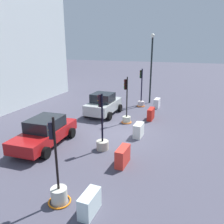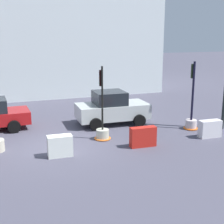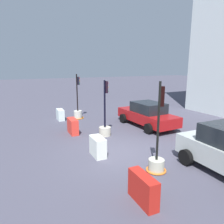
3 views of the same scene
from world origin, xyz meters
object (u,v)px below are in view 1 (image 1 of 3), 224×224
Objects in this scene: car_red_compact at (45,132)px; construction_barrier_4 at (157,103)px; traffic_light_0 at (59,190)px; traffic_light_2 at (126,116)px; construction_barrier_3 at (151,114)px; construction_barrier_1 at (123,156)px; car_silver_hatchback at (103,104)px; construction_barrier_2 at (139,130)px; traffic_light_3 at (141,100)px; construction_barrier_0 at (90,203)px; street_lamp_post at (151,63)px; traffic_light_1 at (102,140)px.

construction_barrier_4 is at bearing -25.36° from car_red_compact.
traffic_light_2 is (9.30, 0.13, 0.02)m from traffic_light_0.
construction_barrier_3 is (1.35, -1.56, -0.09)m from traffic_light_2.
construction_barrier_1 is 8.20m from car_silver_hatchback.
traffic_light_2 is 6.22m from car_red_compact.
construction_barrier_2 is 0.86× the size of construction_barrier_3.
construction_barrier_0 is (-14.28, -1.44, -0.24)m from traffic_light_3.
car_red_compact is 12.64m from street_lamp_post.
construction_barrier_2 is at bearing 178.29° from construction_barrier_3.
traffic_light_1 is 2.72× the size of construction_barrier_1.
traffic_light_2 is 3.40× the size of construction_barrier_2.
construction_barrier_0 is 0.95× the size of construction_barrier_4.
traffic_light_0 is at bearing 174.63° from construction_barrier_4.
construction_barrier_1 is (3.54, -0.09, 0.05)m from construction_barrier_0.
traffic_light_1 is at bearing 179.83° from traffic_light_2.
traffic_light_0 is 4.61m from traffic_light_1.
traffic_light_2 is 3.32× the size of construction_barrier_0.
traffic_light_2 is at bearing -119.13° from car_silver_hatchback.
traffic_light_0 is 14.28m from construction_barrier_4.
construction_barrier_2 is (-2.28, -1.46, -0.10)m from traffic_light_2.
construction_barrier_1 is 12.80m from street_lamp_post.
traffic_light_0 is at bearing 157.65° from construction_barrier_1.
traffic_light_1 is at bearing -80.81° from car_red_compact.
car_silver_hatchback is (10.62, 2.48, 0.36)m from traffic_light_0.
traffic_light_3 is 10.84m from construction_barrier_1.
traffic_light_2 is at bearing 14.58° from construction_barrier_1.
street_lamp_post reaches higher than traffic_light_1.
car_red_compact reaches higher than construction_barrier_2.
traffic_light_2 reaches higher than traffic_light_1.
traffic_light_0 is 3.25× the size of construction_barrier_0.
traffic_light_3 is 3.61m from street_lamp_post.
construction_barrier_0 is at bearing -95.80° from traffic_light_0.
construction_barrier_4 is (4.91, -1.47, -0.12)m from traffic_light_2.
construction_barrier_0 is (-0.13, -1.31, -0.11)m from traffic_light_0.
construction_barrier_0 is (-4.74, -1.45, -0.15)m from traffic_light_1.
traffic_light_2 is at bearing 163.37° from construction_barrier_4.
car_red_compact is (-10.15, 4.81, 0.38)m from construction_barrier_4.
traffic_light_0 is 14.14m from traffic_light_3.
traffic_light_2 is 0.98× the size of traffic_light_3.
traffic_light_2 is at bearing -179.96° from traffic_light_3.
construction_barrier_0 is 11.41m from car_silver_hatchback.
car_silver_hatchback is at bearing 19.43° from construction_barrier_0.
construction_barrier_3 is (10.66, -1.43, -0.07)m from traffic_light_0.
car_silver_hatchback is at bearing -8.62° from car_red_compact.
construction_barrier_4 is (0.07, -1.47, -0.22)m from traffic_light_3.
traffic_light_0 is 0.51× the size of street_lamp_post.
street_lamp_post is (11.64, -3.86, 3.06)m from car_red_compact.
construction_barrier_0 is at bearing -131.28° from car_red_compact.
car_silver_hatchback is (-3.60, 3.82, 0.45)m from construction_barrier_4.
construction_barrier_0 is (-9.44, -1.44, -0.13)m from traffic_light_2.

